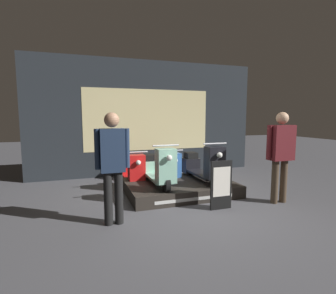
{
  "coord_description": "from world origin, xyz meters",
  "views": [
    {
      "loc": [
        -1.87,
        -3.94,
        1.66
      ],
      "look_at": [
        0.06,
        1.72,
        0.95
      ],
      "focal_mm": 28.0,
      "sensor_mm": 36.0,
      "label": 1
    }
  ],
  "objects_px": {
    "person_right_browsing": "(281,149)",
    "price_sign_board": "(221,185)",
    "scooter_backrow_1": "(165,169)",
    "scooter_backrow_0": "(132,171)",
    "scooter_display_right": "(202,165)",
    "scooter_display_left": "(158,168)",
    "person_left_browsing": "(113,161)"
  },
  "relations": [
    {
      "from": "person_right_browsing",
      "to": "price_sign_board",
      "type": "height_order",
      "value": "person_right_browsing"
    },
    {
      "from": "scooter_backrow_1",
      "to": "person_right_browsing",
      "type": "relative_size",
      "value": 0.92
    },
    {
      "from": "scooter_backrow_0",
      "to": "person_right_browsing",
      "type": "height_order",
      "value": "person_right_browsing"
    },
    {
      "from": "scooter_display_right",
      "to": "person_right_browsing",
      "type": "distance_m",
      "value": 1.62
    },
    {
      "from": "scooter_display_left",
      "to": "scooter_backrow_0",
      "type": "height_order",
      "value": "scooter_display_left"
    },
    {
      "from": "scooter_backrow_0",
      "to": "person_right_browsing",
      "type": "bearing_deg",
      "value": -42.24
    },
    {
      "from": "price_sign_board",
      "to": "scooter_backrow_1",
      "type": "bearing_deg",
      "value": 98.8
    },
    {
      "from": "person_left_browsing",
      "to": "person_right_browsing",
      "type": "bearing_deg",
      "value": 0.0
    },
    {
      "from": "scooter_display_right",
      "to": "scooter_display_left",
      "type": "bearing_deg",
      "value": 180.0
    },
    {
      "from": "person_right_browsing",
      "to": "person_left_browsing",
      "type": "bearing_deg",
      "value": -180.0
    },
    {
      "from": "scooter_backrow_0",
      "to": "person_right_browsing",
      "type": "relative_size",
      "value": 0.92
    },
    {
      "from": "scooter_backrow_0",
      "to": "person_left_browsing",
      "type": "bearing_deg",
      "value": -107.98
    },
    {
      "from": "scooter_display_right",
      "to": "scooter_backrow_1",
      "type": "height_order",
      "value": "scooter_display_right"
    },
    {
      "from": "scooter_display_right",
      "to": "person_left_browsing",
      "type": "distance_m",
      "value": 2.39
    },
    {
      "from": "scooter_display_left",
      "to": "person_left_browsing",
      "type": "height_order",
      "value": "person_left_browsing"
    },
    {
      "from": "scooter_backrow_1",
      "to": "person_left_browsing",
      "type": "height_order",
      "value": "person_left_browsing"
    },
    {
      "from": "scooter_display_right",
      "to": "scooter_backrow_0",
      "type": "distance_m",
      "value": 1.73
    },
    {
      "from": "scooter_backrow_1",
      "to": "person_left_browsing",
      "type": "xyz_separation_m",
      "value": [
        -1.56,
        -2.2,
        0.65
      ]
    },
    {
      "from": "person_left_browsing",
      "to": "price_sign_board",
      "type": "xyz_separation_m",
      "value": [
        1.89,
        0.04,
        -0.54
      ]
    },
    {
      "from": "scooter_backrow_1",
      "to": "person_left_browsing",
      "type": "bearing_deg",
      "value": -125.36
    },
    {
      "from": "scooter_display_left",
      "to": "scooter_backrow_0",
      "type": "relative_size",
      "value": 1.0
    },
    {
      "from": "scooter_backrow_1",
      "to": "person_right_browsing",
      "type": "bearing_deg",
      "value": -54.38
    },
    {
      "from": "scooter_display_left",
      "to": "person_left_browsing",
      "type": "xyz_separation_m",
      "value": [
        -1.05,
        -1.14,
        0.4
      ]
    },
    {
      "from": "scooter_display_right",
      "to": "price_sign_board",
      "type": "bearing_deg",
      "value": -98.88
    },
    {
      "from": "person_left_browsing",
      "to": "price_sign_board",
      "type": "distance_m",
      "value": 1.97
    },
    {
      "from": "scooter_display_left",
      "to": "person_right_browsing",
      "type": "xyz_separation_m",
      "value": [
        2.09,
        -1.14,
        0.45
      ]
    },
    {
      "from": "scooter_display_left",
      "to": "person_left_browsing",
      "type": "distance_m",
      "value": 1.6
    },
    {
      "from": "scooter_display_left",
      "to": "scooter_display_right",
      "type": "xyz_separation_m",
      "value": [
        1.02,
        0.0,
        0.0
      ]
    },
    {
      "from": "scooter_display_left",
      "to": "price_sign_board",
      "type": "xyz_separation_m",
      "value": [
        0.85,
        -1.1,
        -0.14
      ]
    },
    {
      "from": "scooter_display_right",
      "to": "person_right_browsing",
      "type": "bearing_deg",
      "value": -46.89
    },
    {
      "from": "scooter_display_right",
      "to": "scooter_backrow_0",
      "type": "relative_size",
      "value": 1.0
    },
    {
      "from": "scooter_backrow_0",
      "to": "person_right_browsing",
      "type": "xyz_separation_m",
      "value": [
        2.42,
        -2.2,
        0.7
      ]
    }
  ]
}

